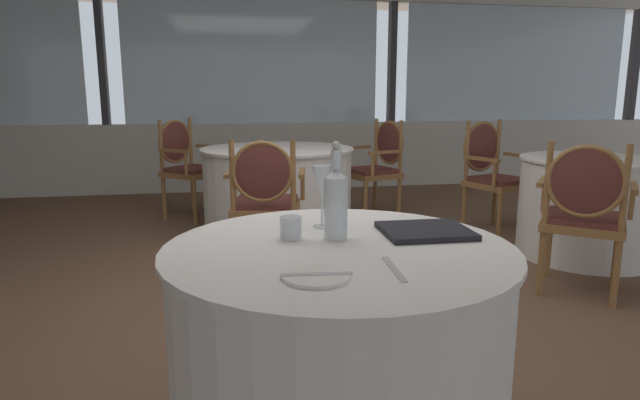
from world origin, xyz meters
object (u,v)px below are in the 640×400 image
(wine_glass, at_px, (322,184))
(water_tumbler, at_px, (291,228))
(menu_book, at_px, (425,231))
(dining_chair_1_0, at_px, (265,194))
(side_plate, at_px, (316,276))
(dining_chair_0_0, at_px, (491,168))
(water_bottle, at_px, (336,201))
(dining_chair_1_1, at_px, (379,161))
(dining_chair_0_1, at_px, (584,208))
(dining_chair_1_2, at_px, (185,160))

(wine_glass, distance_m, water_tumbler, 0.22)
(menu_book, distance_m, dining_chair_1_0, 1.99)
(side_plate, height_order, dining_chair_0_0, dining_chair_0_0)
(side_plate, xyz_separation_m, dining_chair_1_0, (0.05, 2.31, -0.21))
(water_bottle, bearing_deg, dining_chair_1_1, 71.22)
(dining_chair_0_1, xyz_separation_m, dining_chair_1_0, (-1.83, 0.83, -0.01))
(dining_chair_0_0, relative_size, dining_chair_1_2, 1.01)
(water_tumbler, relative_size, dining_chair_0_1, 0.08)
(water_bottle, height_order, dining_chair_0_0, water_bottle)
(water_bottle, bearing_deg, side_plate, -109.36)
(dining_chair_0_1, height_order, dining_chair_1_1, dining_chair_1_1)
(dining_chair_0_1, height_order, dining_chair_1_2, dining_chair_1_2)
(wine_glass, xyz_separation_m, water_tumbler, (-0.13, -0.14, -0.12))
(side_plate, distance_m, dining_chair_1_2, 4.15)
(dining_chair_0_1, bearing_deg, dining_chair_1_2, 82.37)
(side_plate, distance_m, wine_glass, 0.56)
(dining_chair_1_1, bearing_deg, dining_chair_0_1, 85.12)
(water_bottle, height_order, water_tumbler, water_bottle)
(water_tumbler, xyz_separation_m, dining_chair_1_1, (1.30, 3.37, -0.22))
(water_bottle, height_order, dining_chair_1_0, water_bottle)
(side_plate, bearing_deg, water_bottle, 70.64)
(wine_glass, height_order, dining_chair_0_1, wine_glass)
(dining_chair_1_0, bearing_deg, menu_book, -158.14)
(menu_book, distance_m, dining_chair_0_0, 3.22)
(dining_chair_1_0, height_order, dining_chair_1_2, dining_chair_1_2)
(menu_book, bearing_deg, side_plate, -138.73)
(dining_chair_1_0, distance_m, dining_chair_1_2, 1.90)
(wine_glass, relative_size, dining_chair_0_1, 0.23)
(dining_chair_1_1, bearing_deg, dining_chair_1_0, 29.93)
(water_bottle, distance_m, dining_chair_0_0, 3.41)
(menu_book, bearing_deg, water_tumbler, 178.47)
(wine_glass, bearing_deg, dining_chair_0_1, 28.39)
(dining_chair_1_0, bearing_deg, dining_chair_1_1, -30.07)
(dining_chair_0_1, bearing_deg, wine_glass, 157.41)
(wine_glass, distance_m, dining_chair_0_1, 2.04)
(dining_chair_1_0, distance_m, dining_chair_1_1, 1.90)
(side_plate, height_order, dining_chair_1_1, dining_chair_1_1)
(dining_chair_0_0, bearing_deg, side_plate, -55.47)
(dining_chair_1_0, bearing_deg, dining_chair_1_2, 30.05)
(water_bottle, distance_m, dining_chair_1_2, 3.82)
(side_plate, bearing_deg, dining_chair_0_1, 38.32)
(dining_chair_1_2, bearing_deg, side_plate, -41.40)
(side_plate, xyz_separation_m, dining_chair_1_2, (-0.59, 4.10, -0.18))
(water_tumbler, bearing_deg, dining_chair_1_0, 88.08)
(wine_glass, height_order, menu_book, wine_glass)
(dining_chair_0_1, distance_m, dining_chair_1_1, 2.35)
(water_tumbler, distance_m, menu_book, 0.46)
(dining_chair_0_0, relative_size, dining_chair_1_1, 1.02)
(water_tumbler, height_order, dining_chair_1_2, dining_chair_1_2)
(dining_chair_1_0, bearing_deg, dining_chair_0_1, -103.90)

